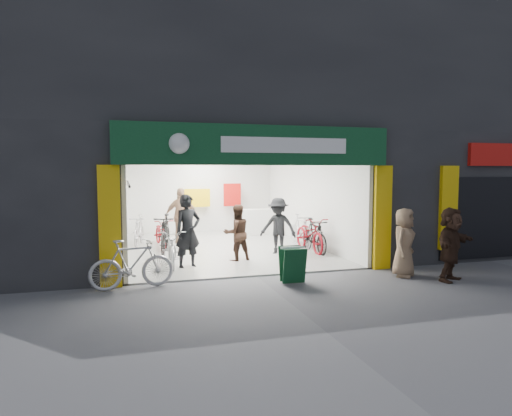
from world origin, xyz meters
name	(u,v)px	position (x,y,z in m)	size (l,w,h in m)	color
ground	(257,277)	(0.00, 0.00, 0.00)	(60.00, 60.00, 0.00)	#56565B
building	(241,115)	(0.91, 4.99, 4.31)	(17.00, 10.27, 8.00)	#232326
bike_left_front	(172,248)	(-1.80, 1.70, 0.49)	(0.65, 1.87, 0.98)	#AAABAF
bike_left_midfront	(165,235)	(-1.80, 3.44, 0.59)	(0.56, 1.97, 1.19)	black
bike_left_midback	(161,233)	(-1.80, 4.93, 0.45)	(0.60, 1.71, 0.90)	maroon
bike_left_back	(139,231)	(-2.50, 5.12, 0.51)	(0.48, 1.70, 1.02)	#A4A3A8
bike_right_front	(314,236)	(2.50, 2.43, 0.52)	(0.49, 1.73, 1.04)	black
bike_right_mid	(310,234)	(2.46, 2.69, 0.53)	(0.70, 2.02, 1.06)	maroon
bike_right_back	(301,231)	(2.50, 3.53, 0.54)	(0.50, 1.79, 1.07)	#B9B9BE
parked_bike	(132,264)	(-2.82, -0.30, 0.53)	(0.50, 1.76, 1.06)	#ADADB2
customer_a	(188,232)	(-1.42, 1.37, 0.94)	(0.69, 0.45, 1.88)	black
customer_b	(237,233)	(-0.03, 1.87, 0.78)	(0.76, 0.59, 1.56)	#3A241A
customer_c	(278,227)	(1.37, 2.47, 0.84)	(1.08, 0.62, 1.68)	black
customer_d	(182,216)	(-1.11, 5.22, 0.95)	(1.11, 0.46, 1.89)	#977358
pedestrian_near	(404,243)	(3.30, -0.92, 0.80)	(0.78, 0.51, 1.61)	#8E6F52
pedestrian_far	(451,244)	(4.06, -1.58, 0.83)	(1.54, 0.49, 1.66)	#342117
sandwich_board	(292,264)	(0.57, -0.81, 0.44)	(0.54, 0.55, 0.79)	#0F3F20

